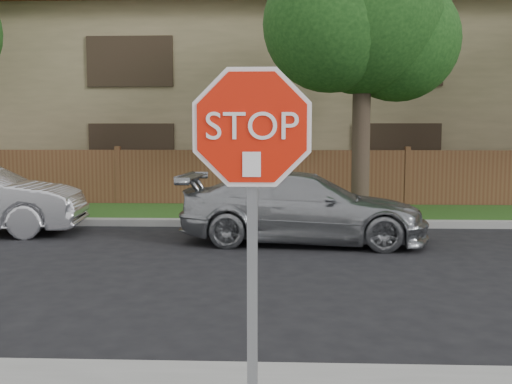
{
  "coord_description": "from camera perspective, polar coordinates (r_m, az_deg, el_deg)",
  "views": [
    {
      "loc": [
        0.54,
        -5.09,
        2.13
      ],
      "look_at": [
        0.37,
        -0.9,
        1.7
      ],
      "focal_mm": 42.0,
      "sensor_mm": 36.0,
      "label": 1
    }
  ],
  "objects": [
    {
      "name": "apartment_building",
      "position": [
        22.14,
        0.99,
        9.48
      ],
      "size": [
        35.2,
        9.2,
        7.2
      ],
      "color": "#877954",
      "rests_on": "ground"
    },
    {
      "name": "far_curb",
      "position": [
        13.41,
        0.04,
        -2.96
      ],
      "size": [
        70.0,
        0.3,
        0.15
      ],
      "primitive_type": "cube",
      "color": "gray",
      "rests_on": "ground"
    },
    {
      "name": "grass_strip",
      "position": [
        15.04,
        0.3,
        -2.06
      ],
      "size": [
        70.0,
        3.0,
        0.12
      ],
      "primitive_type": "cube",
      "color": "#1E4714",
      "rests_on": "ground"
    },
    {
      "name": "stop_sign",
      "position": [
        3.63,
        -0.38,
        1.1
      ],
      "size": [
        1.01,
        0.13,
        2.55
      ],
      "color": "gray",
      "rests_on": "sidewalk_near"
    },
    {
      "name": "ground",
      "position": [
        5.54,
        -3.55,
        -16.75
      ],
      "size": [
        90.0,
        90.0,
        0.0
      ],
      "primitive_type": "plane",
      "color": "black",
      "rests_on": "ground"
    },
    {
      "name": "tree_mid",
      "position": [
        15.04,
        10.31,
        16.28
      ],
      "size": [
        4.8,
        3.9,
        7.35
      ],
      "color": "#382B21",
      "rests_on": "ground"
    },
    {
      "name": "sedan_right",
      "position": [
        11.43,
        4.5,
        -1.48
      ],
      "size": [
        4.8,
        2.28,
        1.35
      ],
      "primitive_type": "imported",
      "rotation": [
        0.0,
        0.0,
        1.48
      ],
      "color": "#9FA2A6",
      "rests_on": "ground"
    },
    {
      "name": "fence",
      "position": [
        16.55,
        0.5,
        1.25
      ],
      "size": [
        70.0,
        0.12,
        1.6
      ],
      "primitive_type": "cube",
      "color": "brown",
      "rests_on": "ground"
    }
  ]
}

